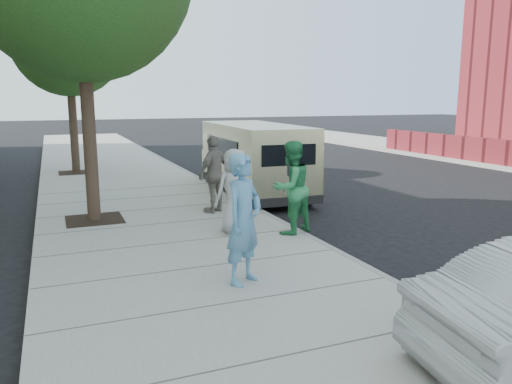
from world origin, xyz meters
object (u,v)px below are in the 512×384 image
Objects in this scene: tree_far at (69,35)px; person_gray_shirt at (235,191)px; van at (254,158)px; person_officer at (244,219)px; person_striped_polo at (215,174)px; person_green_shirt at (291,187)px; parking_meter at (294,184)px.

tree_far reaches higher than person_gray_shirt.
van is 7.43m from person_officer.
person_striped_polo is at bearing -126.31° from van.
person_officer is at bearing 44.05° from person_striped_polo.
van is 3.13× the size of person_striped_polo.
van reaches higher than person_green_shirt.
tree_far is 8.12m from van.
tree_far is at bearing 132.62° from van.
tree_far reaches higher than person_striped_polo.
person_officer reaches higher than parking_meter.
person_striped_polo is at bearing -89.17° from person_green_shirt.
person_gray_shirt is 0.93× the size of person_striped_polo.
van is at bearing 57.69° from parking_meter.
person_gray_shirt is 1.89m from person_striped_polo.
parking_meter is 0.76× the size of person_striped_polo.
person_green_shirt is (-1.11, -4.67, -0.02)m from van.
van is at bearing -162.91° from person_striped_polo.
parking_meter is 0.72× the size of person_officer.
van is 3.01m from person_striped_polo.
parking_meter is at bearing 147.76° from person_gray_shirt.
person_officer reaches higher than person_striped_polo.
tree_far is 10.79m from person_gray_shirt.
tree_far reaches higher than person_officer.
person_striped_polo is at bearing -71.43° from tree_far.
person_green_shirt is (3.45, -10.22, -3.82)m from tree_far.
person_officer is at bearing -150.53° from parking_meter.
van reaches higher than person_gray_shirt.
person_officer is 4.61m from person_striped_polo.
person_striped_polo reaches higher than person_gray_shirt.
parking_meter is 1.16m from person_gray_shirt.
person_green_shirt reaches higher than person_striped_polo.
van is 3.07× the size of person_green_shirt.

